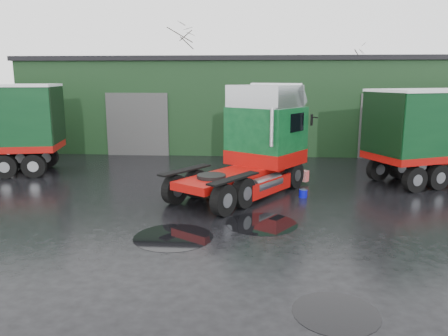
{
  "coord_description": "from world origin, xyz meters",
  "views": [
    {
      "loc": [
        1.64,
        -13.57,
        4.93
      ],
      "look_at": [
        0.48,
        2.0,
        1.7
      ],
      "focal_mm": 35.0,
      "sensor_mm": 36.0,
      "label": 1
    }
  ],
  "objects_px": {
    "tree_back_a": "(180,80)",
    "tree_back_b": "(344,90)",
    "wash_bucket": "(303,194)",
    "warehouse": "(262,102)",
    "hero_tractor": "(239,141)"
  },
  "relations": [
    {
      "from": "tree_back_a",
      "to": "tree_back_b",
      "type": "bearing_deg",
      "value": 0.0
    },
    {
      "from": "wash_bucket",
      "to": "tree_back_a",
      "type": "xyz_separation_m",
      "value": [
        -9.64,
        25.62,
        4.59
      ]
    },
    {
      "from": "warehouse",
      "to": "wash_bucket",
      "type": "bearing_deg",
      "value": -84.01
    },
    {
      "from": "wash_bucket",
      "to": "tree_back_b",
      "type": "distance_m",
      "value": 26.64
    },
    {
      "from": "hero_tractor",
      "to": "tree_back_b",
      "type": "distance_m",
      "value": 27.11
    },
    {
      "from": "hero_tractor",
      "to": "wash_bucket",
      "type": "xyz_separation_m",
      "value": [
        2.72,
        -0.12,
        -2.18
      ]
    },
    {
      "from": "wash_bucket",
      "to": "hero_tractor",
      "type": "bearing_deg",
      "value": 177.42
    },
    {
      "from": "wash_bucket",
      "to": "tree_back_b",
      "type": "xyz_separation_m",
      "value": [
        6.36,
        25.62,
        3.59
      ]
    },
    {
      "from": "tree_back_b",
      "to": "hero_tractor",
      "type": "bearing_deg",
      "value": -109.61
    },
    {
      "from": "warehouse",
      "to": "tree_back_a",
      "type": "height_order",
      "value": "tree_back_a"
    },
    {
      "from": "warehouse",
      "to": "wash_bucket",
      "type": "xyz_separation_m",
      "value": [
        1.64,
        -15.62,
        -2.99
      ]
    },
    {
      "from": "hero_tractor",
      "to": "wash_bucket",
      "type": "bearing_deg",
      "value": 30.9
    },
    {
      "from": "warehouse",
      "to": "tree_back_a",
      "type": "xyz_separation_m",
      "value": [
        -8.0,
        10.0,
        1.59
      ]
    },
    {
      "from": "hero_tractor",
      "to": "tree_back_b",
      "type": "height_order",
      "value": "tree_back_b"
    },
    {
      "from": "warehouse",
      "to": "tree_back_b",
      "type": "distance_m",
      "value": 12.82
    }
  ]
}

